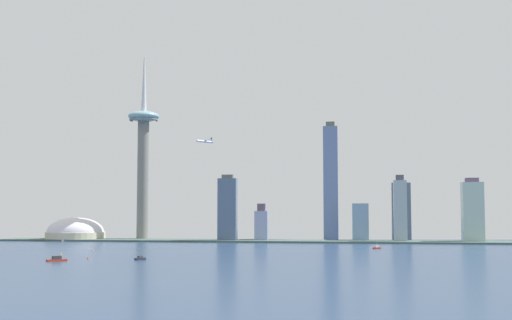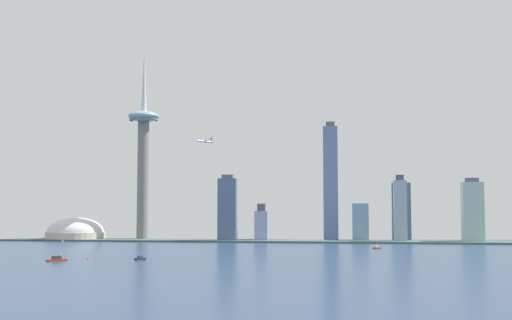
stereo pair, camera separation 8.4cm
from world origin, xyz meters
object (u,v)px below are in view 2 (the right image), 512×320
object	(u,v)px
skyscraper_1	(331,182)
channel_buoy_2	(61,254)
channel_buoy_1	(92,250)
stadium_dome	(76,233)
airplane	(205,141)
boat_1	(377,247)
skyscraper_4	(227,209)
skyscraper_2	(400,210)
boat_0	(140,258)
channel_buoy_0	(88,258)
skyscraper_5	(360,222)
skyscraper_6	(401,212)
skyscraper_0	(473,212)
boat_2	(57,259)
observation_tower	(143,146)
skyscraper_3	(261,225)

from	to	relation	value
skyscraper_1	channel_buoy_2	distance (m)	444.47
skyscraper_1	channel_buoy_1	xyz separation A→B (m)	(-255.64, -275.82, -84.62)
stadium_dome	airplane	size ratio (longest dim) A/B	3.23
boat_1	skyscraper_4	bearing A→B (deg)	109.91
skyscraper_4	skyscraper_2	bearing A→B (deg)	2.09
skyscraper_4	boat_0	size ratio (longest dim) A/B	9.14
skyscraper_1	channel_buoy_1	world-z (taller)	skyscraper_1
skyscraper_4	boat_1	distance (m)	247.21
channel_buoy_0	skyscraper_5	bearing A→B (deg)	55.92
stadium_dome	skyscraper_6	size ratio (longest dim) A/B	1.05
skyscraper_1	channel_buoy_2	world-z (taller)	skyscraper_1
skyscraper_5	skyscraper_6	world-z (taller)	skyscraper_6
skyscraper_0	boat_2	size ratio (longest dim) A/B	5.12
channel_buoy_0	channel_buoy_2	bearing A→B (deg)	135.39
skyscraper_0	skyscraper_5	bearing A→B (deg)	173.95
skyscraper_4	skyscraper_5	world-z (taller)	skyscraper_4
skyscraper_5	channel_buoy_2	distance (m)	442.11
observation_tower	skyscraper_6	world-z (taller)	observation_tower
stadium_dome	skyscraper_3	world-z (taller)	skyscraper_3
skyscraper_2	channel_buoy_2	distance (m)	464.56
channel_buoy_0	channel_buoy_1	size ratio (longest dim) A/B	1.49
skyscraper_6	boat_1	world-z (taller)	skyscraper_6
skyscraper_3	skyscraper_1	bearing A→B (deg)	26.40
skyscraper_4	boat_0	xyz separation A→B (m)	(-14.73, -341.06, -44.22)
skyscraper_2	airplane	bearing A→B (deg)	-178.37
channel_buoy_2	stadium_dome	bearing A→B (deg)	111.30
stadium_dome	boat_2	xyz separation A→B (m)	(151.27, -385.67, -8.83)
skyscraper_1	channel_buoy_0	world-z (taller)	skyscraper_1
skyscraper_5	channel_buoy_2	size ratio (longest dim) A/B	18.49
skyscraper_4	stadium_dome	bearing A→B (deg)	174.89
boat_0	boat_1	xyz separation A→B (m)	(217.32, 206.46, 0.06)
skyscraper_0	skyscraper_3	xyz separation A→B (m)	(-290.75, -3.71, -18.67)
observation_tower	stadium_dome	size ratio (longest dim) A/B	3.38
stadium_dome	skyscraper_0	bearing A→B (deg)	-0.26
skyscraper_1	boat_0	size ratio (longest dim) A/B	16.95
channel_buoy_1	skyscraper_1	bearing A→B (deg)	47.17
stadium_dome	boat_0	size ratio (longest dim) A/B	8.48
observation_tower	skyscraper_1	world-z (taller)	observation_tower
boat_0	channel_buoy_1	bearing A→B (deg)	74.98
boat_2	channel_buoy_2	distance (m)	80.15
skyscraper_0	channel_buoy_1	size ratio (longest dim) A/B	48.58
skyscraper_2	channel_buoy_2	xyz separation A→B (m)	(-352.87, -299.12, -42.70)
skyscraper_1	skyscraper_6	bearing A→B (deg)	-4.45
boat_2	channel_buoy_1	size ratio (longest dim) A/B	9.48
skyscraper_6	boat_1	bearing A→B (deg)	-102.40
skyscraper_0	boat_2	world-z (taller)	skyscraper_0
boat_0	skyscraper_0	bearing A→B (deg)	-6.74
skyscraper_6	boat_2	bearing A→B (deg)	-127.97
observation_tower	boat_2	distance (m)	422.87
boat_2	airplane	world-z (taller)	airplane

